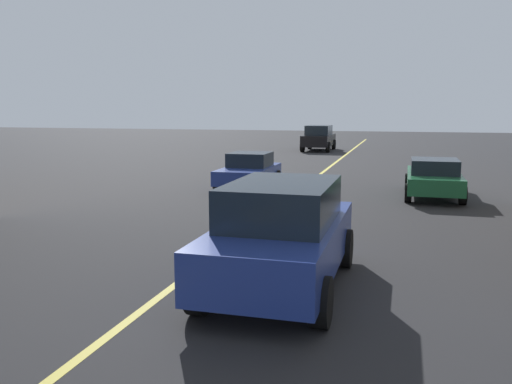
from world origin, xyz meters
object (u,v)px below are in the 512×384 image
at_px(car_black_parked_a, 319,138).
at_px(car_green_trailing, 434,177).
at_px(car_blue_oncoming, 249,171).
at_px(car_blue_near, 282,234).

xyz_separation_m(car_black_parked_a, car_green_trailing, (-20.12, -7.29, -0.27)).
height_order(car_blue_oncoming, car_blue_near, car_blue_near).
relative_size(car_black_parked_a, car_green_trailing, 1.07).
bearing_deg(car_blue_oncoming, car_green_trailing, -92.43).
xyz_separation_m(car_blue_oncoming, car_blue_near, (-11.29, -3.90, 0.27)).
bearing_deg(car_green_trailing, car_blue_near, 164.55).
distance_m(car_black_parked_a, car_blue_oncoming, 19.83).
distance_m(car_blue_oncoming, car_blue_near, 11.95).
distance_m(car_green_trailing, car_blue_near, 11.42).
bearing_deg(car_blue_near, car_green_trailing, -15.45).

